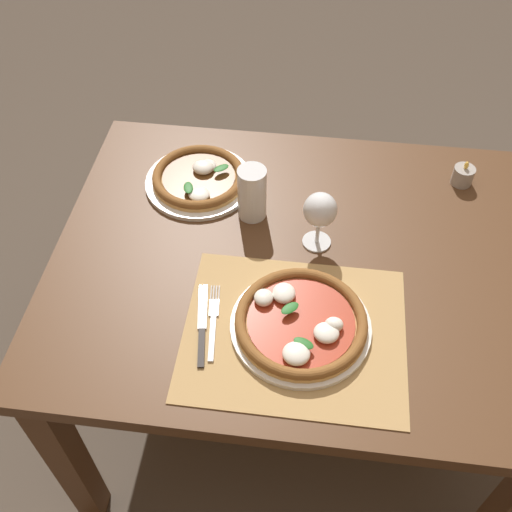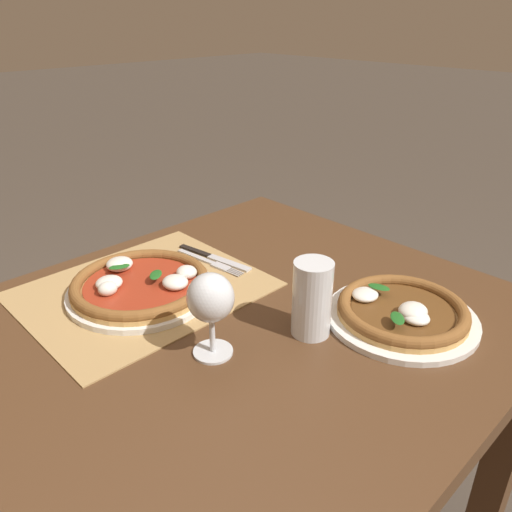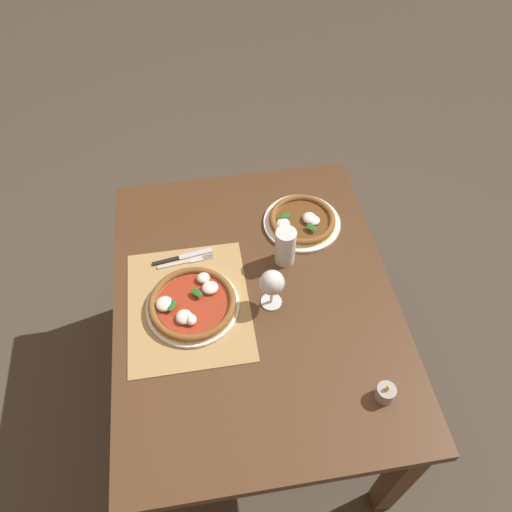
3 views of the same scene
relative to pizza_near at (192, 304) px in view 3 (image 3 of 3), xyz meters
name	(u,v)px [view 3 (image 3 of 3)]	position (x,y,z in m)	size (l,w,h in m)	color
ground_plane	(255,387)	(-0.01, 0.21, -0.76)	(24.00, 24.00, 0.00)	#473D33
dining_table	(255,313)	(-0.01, 0.21, -0.13)	(1.20, 0.93, 0.74)	#4C301C
paper_placemat	(189,306)	(-0.01, -0.01, -0.02)	(0.48, 0.40, 0.00)	#A88451
pizza_near	(192,304)	(0.00, 0.00, 0.00)	(0.31, 0.31, 0.05)	silver
pizza_far	(302,221)	(-0.30, 0.43, 0.00)	(0.29, 0.29, 0.05)	silver
wine_glass	(272,284)	(0.02, 0.26, 0.08)	(0.08, 0.08, 0.16)	silver
pint_glass	(285,247)	(-0.15, 0.34, 0.05)	(0.07, 0.07, 0.15)	silver
fork	(186,262)	(-0.19, -0.01, -0.02)	(0.04, 0.20, 0.00)	#B7B7BC
knife	(183,257)	(-0.21, -0.02, -0.02)	(0.05, 0.22, 0.01)	black
votive_candle	(385,393)	(0.39, 0.52, 0.00)	(0.06, 0.06, 0.07)	gray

